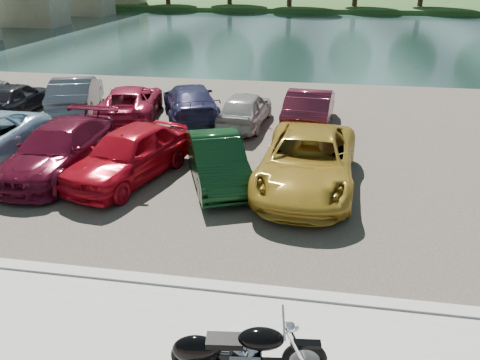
% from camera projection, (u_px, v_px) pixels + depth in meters
% --- Properties ---
extents(kerb, '(60.00, 0.30, 0.14)m').
position_uv_depth(kerb, '(222.00, 288.00, 9.03)').
color(kerb, '#A9A79F').
rests_on(kerb, ground).
extents(parking_lot, '(60.00, 18.00, 0.04)m').
position_uv_depth(parking_lot, '(270.00, 137.00, 17.12)').
color(parking_lot, '#3D3831').
rests_on(parking_lot, ground).
extents(river, '(120.00, 40.00, 0.00)m').
position_uv_depth(river, '(303.00, 34.00, 43.14)').
color(river, '#172928').
rests_on(river, ground).
extents(far_bank, '(120.00, 24.00, 0.60)m').
position_uv_depth(far_bank, '(312.00, 5.00, 71.70)').
color(far_bank, '#214217').
rests_on(far_bank, ground).
extents(motorcycle, '(2.33, 0.75, 1.05)m').
position_uv_depth(motorcycle, '(234.00, 351.00, 6.91)').
color(motorcycle, black).
rests_on(motorcycle, promenade).
extents(car_3, '(2.10, 4.98, 1.44)m').
position_uv_depth(car_3, '(60.00, 149.00, 13.95)').
color(car_3, '#580C21').
rests_on(car_3, parking_lot).
extents(car_4, '(3.01, 4.85, 1.54)m').
position_uv_depth(car_4, '(129.00, 154.00, 13.48)').
color(car_4, red).
rests_on(car_4, parking_lot).
extents(car_5, '(2.77, 4.28, 1.33)m').
position_uv_depth(car_5, '(217.00, 160.00, 13.32)').
color(car_5, black).
rests_on(car_5, parking_lot).
extents(car_6, '(2.91, 5.67, 1.53)m').
position_uv_depth(car_6, '(307.00, 161.00, 12.98)').
color(car_6, '#B8902A').
rests_on(car_6, parking_lot).
extents(car_8, '(1.63, 3.81, 1.28)m').
position_uv_depth(car_8, '(17.00, 97.00, 19.75)').
color(car_8, black).
rests_on(car_8, parking_lot).
extents(car_9, '(2.96, 4.93, 1.54)m').
position_uv_depth(car_9, '(76.00, 94.00, 19.71)').
color(car_9, slate).
rests_on(car_9, parking_lot).
extents(car_10, '(3.08, 5.05, 1.31)m').
position_uv_depth(car_10, '(131.00, 102.00, 19.09)').
color(car_10, '#AE1D3D').
rests_on(car_10, parking_lot).
extents(car_11, '(3.62, 5.24, 1.41)m').
position_uv_depth(car_11, '(190.00, 102.00, 18.87)').
color(car_11, '#292A51').
rests_on(car_11, parking_lot).
extents(car_12, '(1.89, 4.06, 1.34)m').
position_uv_depth(car_12, '(245.00, 109.00, 18.06)').
color(car_12, '#A7A6A3').
rests_on(car_12, parking_lot).
extents(car_13, '(1.97, 4.76, 1.53)m').
position_uv_depth(car_13, '(310.00, 108.00, 17.77)').
color(car_13, '#571727').
rests_on(car_13, parking_lot).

